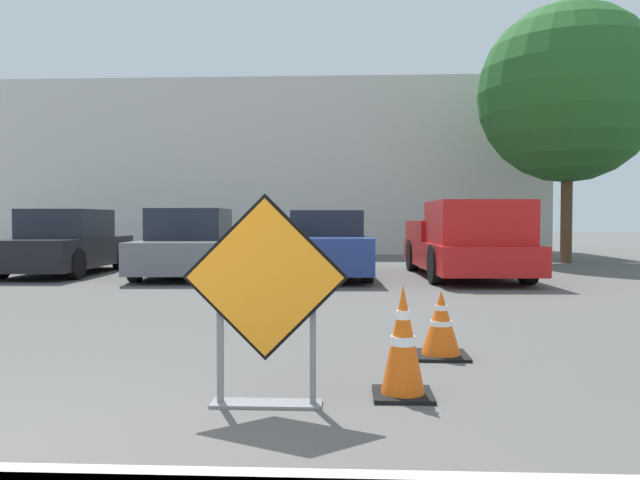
{
  "coord_description": "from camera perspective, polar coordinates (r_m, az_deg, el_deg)",
  "views": [
    {
      "loc": [
        2.16,
        -2.63,
        1.25
      ],
      "look_at": [
        1.61,
        8.67,
        0.87
      ],
      "focal_mm": 35.0,
      "sensor_mm": 36.0,
      "label": 1
    }
  ],
  "objects": [
    {
      "name": "traffic_cone_nearest",
      "position": [
        4.46,
        7.59,
        -9.25
      ],
      "size": [
        0.42,
        0.42,
        0.79
      ],
      "color": "black",
      "rests_on": "ground_plane"
    },
    {
      "name": "parked_car_third",
      "position": [
        13.63,
        0.55,
        -0.52
      ],
      "size": [
        1.97,
        4.75,
        1.43
      ],
      "rotation": [
        0.0,
        0.0,
        3.2
      ],
      "color": "navy",
      "rests_on": "ground_plane"
    },
    {
      "name": "pickup_truck",
      "position": [
        13.51,
        13.32,
        -0.35
      ],
      "size": [
        2.16,
        5.31,
        1.61
      ],
      "rotation": [
        0.0,
        0.0,
        3.18
      ],
      "color": "red",
      "rests_on": "ground_plane"
    },
    {
      "name": "parked_car_nearest",
      "position": [
        15.37,
        -22.24,
        -0.38
      ],
      "size": [
        1.86,
        4.21,
        1.47
      ],
      "rotation": [
        0.0,
        0.0,
        3.16
      ],
      "color": "black",
      "rests_on": "ground_plane"
    },
    {
      "name": "ground_plane",
      "position": [
        12.87,
        -6.92,
        -3.66
      ],
      "size": [
        96.0,
        96.0,
        0.0
      ],
      "primitive_type": "plane",
      "color": "#565451"
    },
    {
      "name": "building_facade_backdrop",
      "position": [
        24.73,
        -4.25,
        6.29
      ],
      "size": [
        20.07,
        5.0,
        6.28
      ],
      "color": "beige",
      "rests_on": "ground_plane"
    },
    {
      "name": "traffic_cone_second",
      "position": [
        5.79,
        11.01,
        -7.61
      ],
      "size": [
        0.48,
        0.48,
        0.61
      ],
      "color": "black",
      "rests_on": "ground_plane"
    },
    {
      "name": "parked_car_second",
      "position": [
        13.95,
        -11.82,
        -0.52
      ],
      "size": [
        1.98,
        4.15,
        1.48
      ],
      "rotation": [
        0.0,
        0.0,
        3.19
      ],
      "color": "slate",
      "rests_on": "ground_plane"
    },
    {
      "name": "street_tree_behind_lot",
      "position": [
        19.53,
        21.73,
        12.33
      ],
      "size": [
        5.06,
        5.06,
        7.37
      ],
      "color": "#513823",
      "rests_on": "ground_plane"
    },
    {
      "name": "road_closed_sign",
      "position": [
        4.14,
        -5.01,
        -4.99
      ],
      "size": [
        1.1,
        0.2,
        1.42
      ],
      "color": "black",
      "rests_on": "ground_plane"
    }
  ]
}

